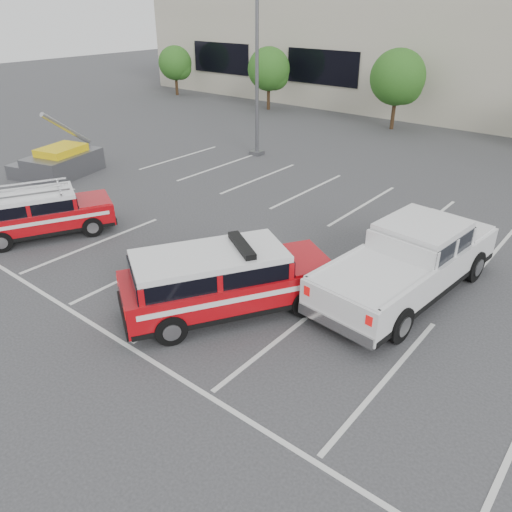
{
  "coord_description": "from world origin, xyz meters",
  "views": [
    {
      "loc": [
        8.54,
        -8.41,
        7.48
      ],
      "look_at": [
        0.72,
        1.21,
        1.05
      ],
      "focal_mm": 35.0,
      "sensor_mm": 36.0,
      "label": 1
    }
  ],
  "objects_px": {
    "tree_far_left": "(176,64)",
    "white_pickup": "(408,268)",
    "fire_chief_suv": "(226,285)",
    "tree_mid_left": "(399,79)",
    "ladder_suv": "(41,216)",
    "utility_rig": "(60,162)",
    "light_pole_left": "(257,51)",
    "tree_left": "(270,71)"
  },
  "relations": [
    {
      "from": "tree_far_left",
      "to": "white_pickup",
      "type": "bearing_deg",
      "value": -32.24
    },
    {
      "from": "tree_far_left",
      "to": "fire_chief_suv",
      "type": "height_order",
      "value": "tree_far_left"
    },
    {
      "from": "tree_mid_left",
      "to": "ladder_suv",
      "type": "xyz_separation_m",
      "value": [
        -2.51,
        -22.71,
        -2.33
      ]
    },
    {
      "from": "tree_far_left",
      "to": "tree_mid_left",
      "type": "distance_m",
      "value": 20.01
    },
    {
      "from": "white_pickup",
      "to": "tree_far_left",
      "type": "bearing_deg",
      "value": 153.66
    },
    {
      "from": "tree_mid_left",
      "to": "fire_chief_suv",
      "type": "distance_m",
      "value": 23.06
    },
    {
      "from": "tree_far_left",
      "to": "utility_rig",
      "type": "height_order",
      "value": "tree_far_left"
    },
    {
      "from": "tree_mid_left",
      "to": "white_pickup",
      "type": "xyz_separation_m",
      "value": [
        9.05,
        -18.32,
        -2.24
      ]
    },
    {
      "from": "white_pickup",
      "to": "ladder_suv",
      "type": "relative_size",
      "value": 1.38
    },
    {
      "from": "ladder_suv",
      "to": "utility_rig",
      "type": "bearing_deg",
      "value": 169.61
    },
    {
      "from": "light_pole_left",
      "to": "white_pickup",
      "type": "relative_size",
      "value": 1.53
    },
    {
      "from": "utility_rig",
      "to": "ladder_suv",
      "type": "bearing_deg",
      "value": -50.91
    },
    {
      "from": "tree_left",
      "to": "fire_chief_suv",
      "type": "xyz_separation_m",
      "value": [
        15.73,
        -22.22,
        -1.98
      ]
    },
    {
      "from": "tree_far_left",
      "to": "light_pole_left",
      "type": "xyz_separation_m",
      "value": [
        16.91,
        -10.05,
        2.68
      ]
    },
    {
      "from": "utility_rig",
      "to": "tree_left",
      "type": "bearing_deg",
      "value": 81.6
    },
    {
      "from": "tree_far_left",
      "to": "fire_chief_suv",
      "type": "xyz_separation_m",
      "value": [
        25.73,
        -22.22,
        -1.71
      ]
    },
    {
      "from": "light_pole_left",
      "to": "fire_chief_suv",
      "type": "relative_size",
      "value": 1.77
    },
    {
      "from": "fire_chief_suv",
      "to": "utility_rig",
      "type": "height_order",
      "value": "utility_rig"
    },
    {
      "from": "ladder_suv",
      "to": "tree_left",
      "type": "bearing_deg",
      "value": 134.52
    },
    {
      "from": "utility_rig",
      "to": "light_pole_left",
      "type": "bearing_deg",
      "value": 45.29
    },
    {
      "from": "tree_left",
      "to": "tree_mid_left",
      "type": "xyz_separation_m",
      "value": [
        10.0,
        0.0,
        0.27
      ]
    },
    {
      "from": "light_pole_left",
      "to": "tree_far_left",
      "type": "bearing_deg",
      "value": 149.29
    },
    {
      "from": "white_pickup",
      "to": "ladder_suv",
      "type": "xyz_separation_m",
      "value": [
        -11.56,
        -4.39,
        -0.08
      ]
    },
    {
      "from": "fire_chief_suv",
      "to": "utility_rig",
      "type": "relative_size",
      "value": 1.45
    },
    {
      "from": "tree_left",
      "to": "ladder_suv",
      "type": "distance_m",
      "value": 24.0
    },
    {
      "from": "light_pole_left",
      "to": "utility_rig",
      "type": "distance_m",
      "value": 10.88
    },
    {
      "from": "tree_left",
      "to": "white_pickup",
      "type": "height_order",
      "value": "tree_left"
    },
    {
      "from": "tree_far_left",
      "to": "ladder_suv",
      "type": "bearing_deg",
      "value": -52.39
    },
    {
      "from": "tree_left",
      "to": "utility_rig",
      "type": "xyz_separation_m",
      "value": [
        1.91,
        -18.56,
        -2.17
      ]
    },
    {
      "from": "fire_chief_suv",
      "to": "white_pickup",
      "type": "bearing_deg",
      "value": 80.63
    },
    {
      "from": "light_pole_left",
      "to": "fire_chief_suv",
      "type": "xyz_separation_m",
      "value": [
        8.82,
        -12.18,
        -4.39
      ]
    },
    {
      "from": "white_pickup",
      "to": "ladder_suv",
      "type": "height_order",
      "value": "white_pickup"
    },
    {
      "from": "ladder_suv",
      "to": "tree_mid_left",
      "type": "bearing_deg",
      "value": 109.96
    },
    {
      "from": "tree_far_left",
      "to": "ladder_suv",
      "type": "xyz_separation_m",
      "value": [
        17.49,
        -22.71,
        -1.79
      ]
    },
    {
      "from": "tree_mid_left",
      "to": "utility_rig",
      "type": "relative_size",
      "value": 1.21
    },
    {
      "from": "ladder_suv",
      "to": "light_pole_left",
      "type": "bearing_deg",
      "value": 118.9
    },
    {
      "from": "tree_left",
      "to": "ladder_suv",
      "type": "height_order",
      "value": "tree_left"
    },
    {
      "from": "fire_chief_suv",
      "to": "white_pickup",
      "type": "xyz_separation_m",
      "value": [
        3.32,
        3.9,
        0.0
      ]
    },
    {
      "from": "tree_mid_left",
      "to": "utility_rig",
      "type": "xyz_separation_m",
      "value": [
        -8.09,
        -18.56,
        -2.43
      ]
    },
    {
      "from": "fire_chief_suv",
      "to": "ladder_suv",
      "type": "relative_size",
      "value": 1.19
    },
    {
      "from": "white_pickup",
      "to": "fire_chief_suv",
      "type": "bearing_deg",
      "value": -124.51
    },
    {
      "from": "ladder_suv",
      "to": "utility_rig",
      "type": "distance_m",
      "value": 6.96
    }
  ]
}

